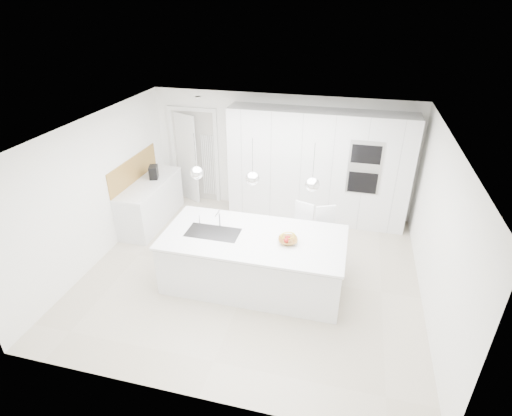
% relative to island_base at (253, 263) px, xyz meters
% --- Properties ---
extents(floor, '(5.50, 5.50, 0.00)m').
position_rel_island_base_xyz_m(floor, '(-0.10, 0.30, -0.43)').
color(floor, beige).
rests_on(floor, ground).
extents(wall_back, '(5.50, 0.00, 5.50)m').
position_rel_island_base_xyz_m(wall_back, '(-0.10, 2.80, 0.82)').
color(wall_back, white).
rests_on(wall_back, ground).
extents(wall_left, '(0.00, 5.00, 5.00)m').
position_rel_island_base_xyz_m(wall_left, '(-2.85, 0.30, 0.82)').
color(wall_left, white).
rests_on(wall_left, ground).
extents(ceiling, '(5.50, 5.50, 0.00)m').
position_rel_island_base_xyz_m(ceiling, '(-0.10, 0.30, 2.07)').
color(ceiling, white).
rests_on(ceiling, wall_back).
extents(tall_cabinets, '(3.60, 0.60, 2.30)m').
position_rel_island_base_xyz_m(tall_cabinets, '(0.70, 2.50, 0.72)').
color(tall_cabinets, white).
rests_on(tall_cabinets, floor).
extents(oven_stack, '(0.62, 0.04, 1.05)m').
position_rel_island_base_xyz_m(oven_stack, '(1.60, 2.19, 0.92)').
color(oven_stack, '#A5A5A8').
rests_on(oven_stack, tall_cabinets).
extents(doorway_frame, '(1.11, 0.08, 2.13)m').
position_rel_island_base_xyz_m(doorway_frame, '(-2.05, 2.77, 0.59)').
color(doorway_frame, white).
rests_on(doorway_frame, floor).
extents(hallway_door, '(0.76, 0.38, 2.00)m').
position_rel_island_base_xyz_m(hallway_door, '(-2.30, 2.72, 0.57)').
color(hallway_door, white).
rests_on(hallway_door, floor).
extents(radiator, '(0.32, 0.04, 1.40)m').
position_rel_island_base_xyz_m(radiator, '(-1.73, 2.76, 0.42)').
color(radiator, white).
rests_on(radiator, floor).
extents(left_base_cabinets, '(0.60, 1.80, 0.86)m').
position_rel_island_base_xyz_m(left_base_cabinets, '(-2.55, 1.50, 0.00)').
color(left_base_cabinets, white).
rests_on(left_base_cabinets, floor).
extents(left_worktop, '(0.62, 1.82, 0.04)m').
position_rel_island_base_xyz_m(left_worktop, '(-2.55, 1.50, 0.45)').
color(left_worktop, white).
rests_on(left_worktop, left_base_cabinets).
extents(oak_backsplash, '(0.02, 1.80, 0.50)m').
position_rel_island_base_xyz_m(oak_backsplash, '(-2.84, 1.50, 0.72)').
color(oak_backsplash, '#B0823A').
rests_on(oak_backsplash, wall_left).
extents(island_base, '(2.80, 1.20, 0.86)m').
position_rel_island_base_xyz_m(island_base, '(0.00, 0.00, 0.00)').
color(island_base, white).
rests_on(island_base, floor).
extents(island_worktop, '(2.84, 1.40, 0.04)m').
position_rel_island_base_xyz_m(island_worktop, '(0.00, 0.05, 0.45)').
color(island_worktop, white).
rests_on(island_worktop, island_base).
extents(island_sink, '(0.84, 0.44, 0.18)m').
position_rel_island_base_xyz_m(island_sink, '(-0.65, -0.00, 0.39)').
color(island_sink, '#3F3F42').
rests_on(island_sink, island_worktop).
extents(island_tap, '(0.02, 0.02, 0.30)m').
position_rel_island_base_xyz_m(island_tap, '(-0.60, 0.20, 0.62)').
color(island_tap, white).
rests_on(island_tap, island_worktop).
extents(pendant_left, '(0.20, 0.20, 0.20)m').
position_rel_island_base_xyz_m(pendant_left, '(-0.85, -0.00, 1.47)').
color(pendant_left, white).
rests_on(pendant_left, ceiling).
extents(pendant_mid, '(0.20, 0.20, 0.20)m').
position_rel_island_base_xyz_m(pendant_mid, '(-0.00, -0.00, 1.47)').
color(pendant_mid, white).
rests_on(pendant_mid, ceiling).
extents(pendant_right, '(0.20, 0.20, 0.20)m').
position_rel_island_base_xyz_m(pendant_right, '(0.85, -0.00, 1.47)').
color(pendant_right, white).
rests_on(pendant_right, ceiling).
extents(fruit_bowl, '(0.34, 0.34, 0.07)m').
position_rel_island_base_xyz_m(fruit_bowl, '(0.55, -0.00, 0.51)').
color(fruit_bowl, '#B0823A').
rests_on(fruit_bowl, island_worktop).
extents(espresso_machine, '(0.23, 0.28, 0.26)m').
position_rel_island_base_xyz_m(espresso_machine, '(-2.53, 1.73, 0.60)').
color(espresso_machine, black).
rests_on(espresso_machine, left_worktop).
extents(bar_stool_left, '(0.51, 0.60, 1.10)m').
position_rel_island_base_xyz_m(bar_stool_left, '(0.66, 0.82, 0.12)').
color(bar_stool_left, white).
rests_on(bar_stool_left, floor).
extents(bar_stool_right, '(0.54, 0.61, 1.10)m').
position_rel_island_base_xyz_m(bar_stool_right, '(1.02, 0.79, 0.12)').
color(bar_stool_right, white).
rests_on(bar_stool_right, floor).
extents(apple_a, '(0.08, 0.08, 0.08)m').
position_rel_island_base_xyz_m(apple_a, '(0.54, 0.02, 0.54)').
color(apple_a, '#B01E1E').
rests_on(apple_a, fruit_bowl).
extents(apple_b, '(0.08, 0.08, 0.08)m').
position_rel_island_base_xyz_m(apple_b, '(0.53, -0.05, 0.54)').
color(apple_b, '#B01E1E').
rests_on(apple_b, fruit_bowl).
extents(banana_bunch, '(0.26, 0.18, 0.23)m').
position_rel_island_base_xyz_m(banana_bunch, '(0.54, 0.00, 0.59)').
color(banana_bunch, gold).
rests_on(banana_bunch, fruit_bowl).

